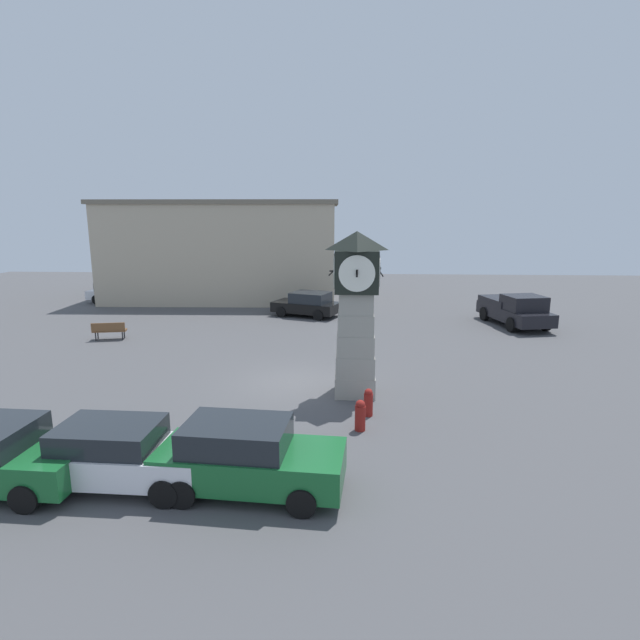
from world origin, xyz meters
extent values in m
plane|color=#4C4C4F|center=(0.00, 0.00, 0.00)|extent=(70.74, 70.74, 0.00)
cube|color=#A19C92|center=(2.28, -1.13, 0.36)|extent=(1.37, 1.37, 0.72)
cube|color=#A09B91|center=(2.28, -1.13, 1.08)|extent=(1.32, 1.32, 0.72)
cube|color=#9E998F|center=(2.28, -1.13, 1.81)|extent=(1.26, 1.26, 0.72)
cube|color=#9D978D|center=(2.28, -1.13, 2.53)|extent=(1.20, 1.20, 0.72)
cube|color=#9D988E|center=(2.28, -1.13, 3.25)|extent=(1.15, 1.15, 0.72)
cube|color=black|center=(2.28, -1.13, 4.32)|extent=(1.43, 1.43, 1.40)
cylinder|color=white|center=(2.28, -0.39, 4.32)|extent=(1.17, 0.04, 1.17)
cube|color=black|center=(2.28, -0.36, 4.32)|extent=(0.06, 0.05, 0.26)
cube|color=black|center=(2.28, -0.36, 4.32)|extent=(0.04, 0.31, 0.36)
cylinder|color=white|center=(2.28, -1.86, 4.32)|extent=(1.17, 0.04, 1.17)
cube|color=black|center=(2.28, -1.90, 4.32)|extent=(0.06, 0.12, 0.26)
cube|color=black|center=(2.28, -1.90, 4.32)|extent=(0.04, 0.44, 0.15)
cylinder|color=white|center=(3.02, -1.13, 4.32)|extent=(0.04, 1.17, 1.17)
cube|color=black|center=(3.05, -1.13, 4.32)|extent=(0.09, 0.06, 0.27)
cube|color=black|center=(3.05, -1.13, 4.32)|extent=(0.27, 0.04, 0.39)
cylinder|color=white|center=(1.54, -1.13, 4.32)|extent=(0.04, 1.17, 1.17)
cube|color=black|center=(1.51, -1.13, 4.32)|extent=(0.27, 0.06, 0.05)
cube|color=black|center=(1.51, -1.13, 4.32)|extent=(0.33, 0.04, 0.34)
pyramid|color=black|center=(2.28, -1.13, 5.33)|extent=(1.50, 1.50, 0.62)
cylinder|color=maroon|center=(2.67, -3.08, 0.36)|extent=(0.29, 0.29, 0.72)
sphere|color=maroon|center=(2.67, -3.08, 0.76)|extent=(0.26, 0.26, 0.26)
cylinder|color=maroon|center=(2.39, -4.18, 0.37)|extent=(0.31, 0.31, 0.75)
sphere|color=maroon|center=(2.39, -4.18, 0.79)|extent=(0.28, 0.28, 0.28)
cylinder|color=black|center=(-4.67, -6.84, 0.32)|extent=(0.65, 0.24, 0.64)
cylinder|color=black|center=(-4.74, -8.67, 0.32)|extent=(0.65, 0.24, 0.64)
cube|color=silver|center=(-3.13, -7.44, 0.61)|extent=(4.14, 1.87, 0.68)
cube|color=#1E2328|center=(-3.44, -7.43, 1.21)|extent=(2.29, 1.68, 0.53)
cylinder|color=black|center=(-1.84, -6.64, 0.32)|extent=(0.65, 0.24, 0.64)
cylinder|color=black|center=(-1.89, -8.31, 0.32)|extent=(0.65, 0.24, 0.64)
cylinder|color=black|center=(-4.38, -6.57, 0.32)|extent=(0.65, 0.24, 0.64)
cylinder|color=black|center=(-4.42, -8.25, 0.32)|extent=(0.65, 0.24, 0.64)
cube|color=#19602D|center=(-0.15, -7.57, 0.65)|extent=(4.31, 2.08, 0.76)
cube|color=#1E2328|center=(-0.46, -7.54, 1.33)|extent=(2.42, 1.80, 0.60)
cylinder|color=black|center=(1.21, -6.82, 0.32)|extent=(0.65, 0.27, 0.64)
cylinder|color=black|center=(1.08, -8.51, 0.32)|extent=(0.65, 0.27, 0.64)
cylinder|color=black|center=(-1.38, -6.63, 0.32)|extent=(0.65, 0.27, 0.64)
cylinder|color=black|center=(-1.50, -8.31, 0.32)|extent=(0.65, 0.27, 0.64)
cube|color=black|center=(-0.55, 12.48, 0.58)|extent=(4.44, 3.24, 0.61)
cube|color=#1E2328|center=(-0.27, 12.37, 1.19)|extent=(2.70, 2.45, 0.63)
cylinder|color=black|center=(-2.04, 12.06, 0.32)|extent=(0.68, 0.43, 0.64)
cylinder|color=black|center=(-1.39, 13.78, 0.32)|extent=(0.68, 0.43, 0.64)
cylinder|color=black|center=(0.29, 11.17, 0.32)|extent=(0.68, 0.43, 0.64)
cylinder|color=black|center=(0.94, 12.90, 0.32)|extent=(0.68, 0.43, 0.64)
cube|color=silver|center=(-14.11, 16.49, 0.58)|extent=(4.79, 2.39, 0.61)
cube|color=#1E2328|center=(-14.45, 16.54, 1.17)|extent=(2.73, 1.94, 0.58)
cylinder|color=black|center=(-12.58, 17.07, 0.32)|extent=(0.67, 0.31, 0.64)
cylinder|color=black|center=(-12.83, 15.47, 0.32)|extent=(0.67, 0.31, 0.64)
cylinder|color=black|center=(-15.39, 17.51, 0.32)|extent=(0.67, 0.31, 0.64)
cylinder|color=black|center=(-15.63, 15.90, 0.32)|extent=(0.67, 0.31, 0.64)
cube|color=black|center=(11.44, 10.47, 0.70)|extent=(3.08, 5.45, 0.70)
cube|color=black|center=(11.63, 9.59, 1.45)|extent=(2.29, 2.16, 0.80)
cube|color=black|center=(11.23, 11.48, 1.23)|extent=(2.61, 3.19, 0.36)
cylinder|color=black|center=(12.72, 9.17, 0.40)|extent=(0.44, 0.84, 0.80)
cylinder|color=black|center=(10.80, 8.76, 0.40)|extent=(0.44, 0.84, 0.80)
cylinder|color=black|center=(12.09, 12.18, 0.40)|extent=(0.44, 0.84, 0.80)
cylinder|color=black|center=(10.16, 11.78, 0.40)|extent=(0.44, 0.84, 0.80)
cube|color=brown|center=(-9.94, 6.03, 0.45)|extent=(1.67, 0.82, 0.08)
cube|color=brown|center=(-9.89, 5.79, 0.70)|extent=(1.58, 0.39, 0.40)
cylinder|color=#262628|center=(-9.36, 6.36, 0.23)|extent=(0.06, 0.06, 0.45)
cylinder|color=#262628|center=(-10.61, 6.09, 0.23)|extent=(0.06, 0.06, 0.45)
cylinder|color=#262628|center=(-9.28, 5.97, 0.23)|extent=(0.06, 0.06, 0.45)
cylinder|color=#262628|center=(-10.53, 5.70, 0.23)|extent=(0.06, 0.06, 0.45)
cube|color=#B7A88E|center=(-7.18, 19.56, 3.42)|extent=(16.56, 9.55, 6.84)
cube|color=#6E6455|center=(-7.18, 19.56, 6.99)|extent=(17.06, 9.84, 0.30)
camera|label=1|loc=(1.97, -17.78, 6.15)|focal=28.00mm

